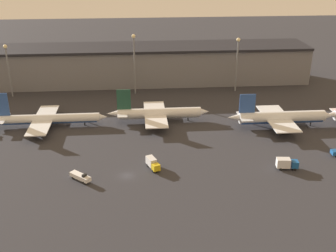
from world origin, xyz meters
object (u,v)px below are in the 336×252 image
at_px(airplane_2, 158,113).
at_px(service_vehicle_0, 286,163).
at_px(airplane_1, 47,119).
at_px(airplane_3, 281,117).
at_px(service_vehicle_2, 153,163).
at_px(service_vehicle_3, 80,177).

bearing_deg(airplane_2, service_vehicle_0, -47.71).
distance_m(airplane_1, airplane_2, 43.05).
xyz_separation_m(airplane_3, service_vehicle_2, (-50.59, -29.06, -1.99)).
distance_m(airplane_3, service_vehicle_3, 80.28).
height_order(airplane_1, service_vehicle_2, airplane_1).
distance_m(airplane_1, airplane_3, 89.98).
bearing_deg(airplane_1, airplane_3, -4.62).
distance_m(airplane_2, service_vehicle_2, 38.22).
relative_size(airplane_1, service_vehicle_2, 6.62).
relative_size(airplane_3, service_vehicle_3, 6.11).
height_order(airplane_1, airplane_3, airplane_1).
bearing_deg(airplane_3, service_vehicle_3, -154.19).
bearing_deg(service_vehicle_2, airplane_3, 98.20).
relative_size(service_vehicle_0, service_vehicle_2, 1.00).
bearing_deg(airplane_2, airplane_3, -10.71).
height_order(airplane_1, airplane_2, airplane_1).
relative_size(service_vehicle_2, service_vehicle_3, 1.01).
bearing_deg(service_vehicle_3, airplane_3, 67.92).
relative_size(airplane_3, service_vehicle_0, 6.05).
xyz_separation_m(airplane_1, service_vehicle_3, (17.36, -42.23, -1.77)).
relative_size(airplane_2, service_vehicle_0, 5.85).
bearing_deg(service_vehicle_2, service_vehicle_3, -96.86).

